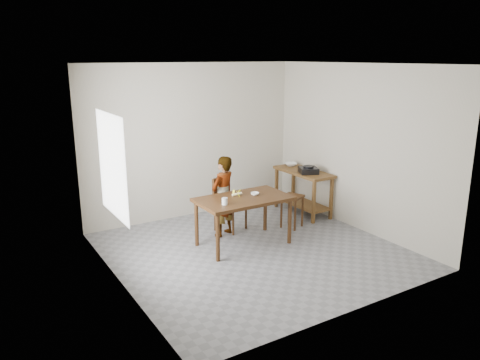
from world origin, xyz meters
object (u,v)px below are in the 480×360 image
dining_chair (231,204)px  stool (292,211)px  prep_counter (303,192)px  dining_table (243,221)px  child (223,196)px

dining_chair → stool: bearing=-48.4°
prep_counter → dining_chair: dining_chair is taller
dining_table → prep_counter: prep_counter is taller
dining_table → stool: size_ratio=2.52×
child → dining_chair: bearing=-169.6°
child → dining_chair: child is taller
dining_table → prep_counter: size_ratio=1.17×
dining_table → child: bearing=97.3°
dining_chair → stool: 1.05m
dining_table → dining_chair: dining_chair is taller
prep_counter → dining_chair: size_ratio=1.35×
dining_table → child: child is taller
prep_counter → child: bearing=-173.9°
prep_counter → dining_chair: 1.57m
child → dining_chair: (0.22, 0.14, -0.21)m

